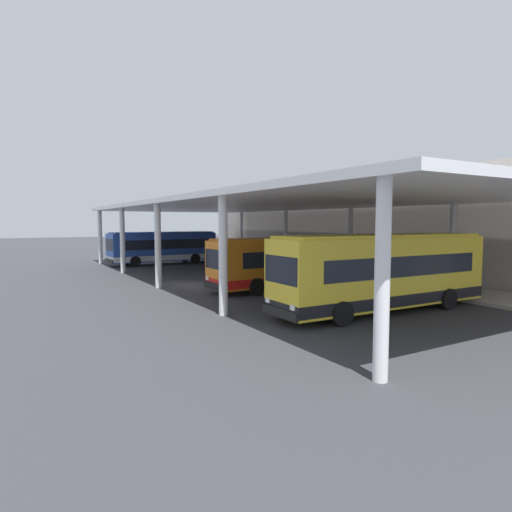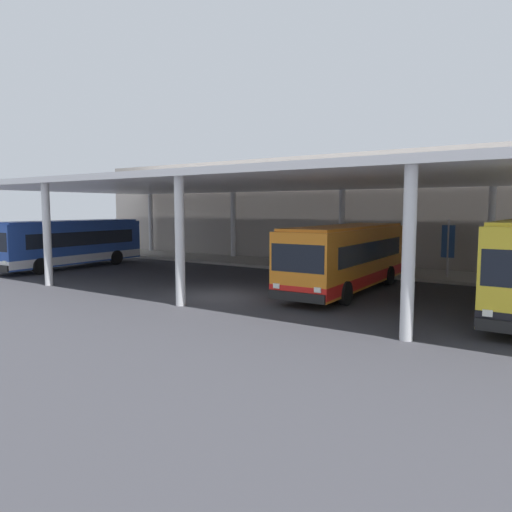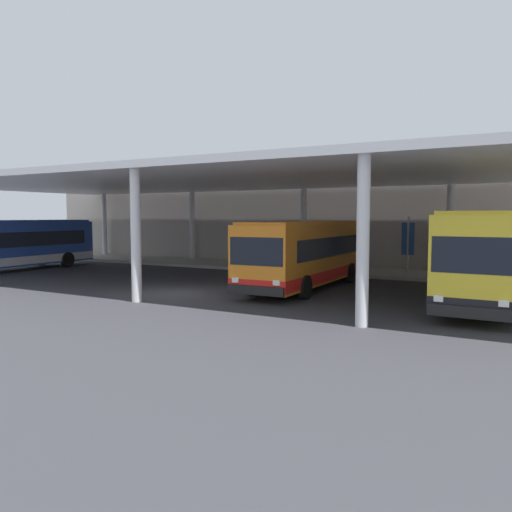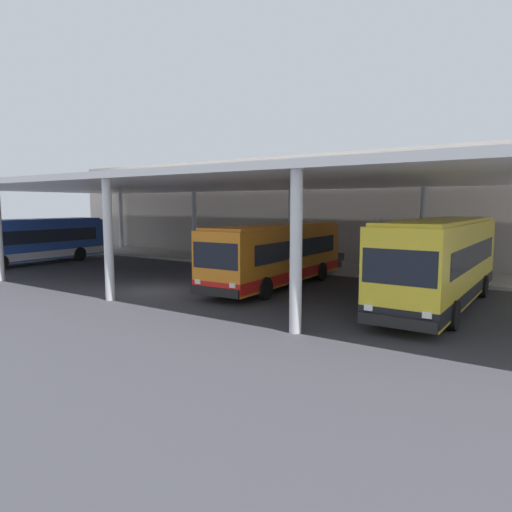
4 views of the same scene
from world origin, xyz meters
TOP-DOWN VIEW (x-y plane):
  - ground_plane at (0.00, 0.00)m, footprint 200.00×200.00m
  - platform_kerb at (0.00, 11.75)m, footprint 42.00×4.50m
  - station_building_facade at (0.00, 15.00)m, footprint 48.00×1.60m
  - canopy_shelter at (0.00, 5.50)m, footprint 40.00×17.00m
  - bus_nearest_bay at (-14.86, 2.73)m, footprint 3.19×10.67m
  - bus_second_bay at (4.26, 4.54)m, footprint 2.96×10.60m
  - bus_middle_bay at (12.27, 4.16)m, footprint 2.80×11.35m
  - bench_waiting at (3.92, 11.82)m, footprint 1.80×0.45m
  - trash_bin at (1.51, 11.63)m, footprint 0.52×0.52m
  - banner_sign at (7.48, 10.94)m, footprint 0.70×0.12m

SIDE VIEW (x-z plane):
  - ground_plane at x=0.00m, z-range 0.00..0.00m
  - platform_kerb at x=0.00m, z-range 0.00..0.18m
  - bench_waiting at x=3.92m, z-range 0.20..1.12m
  - trash_bin at x=1.51m, z-range 0.19..1.17m
  - bus_nearest_bay at x=-14.86m, z-range 0.07..3.24m
  - bus_second_bay at x=4.26m, z-range 0.07..3.24m
  - bus_middle_bay at x=12.27m, z-range 0.06..3.63m
  - banner_sign at x=7.48m, z-range 0.38..3.58m
  - station_building_facade at x=0.00m, z-range 0.00..7.79m
  - canopy_shelter at x=0.00m, z-range 2.52..8.07m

